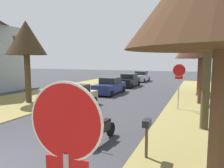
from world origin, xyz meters
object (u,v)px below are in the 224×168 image
Objects in this scene: street_tree_right_mid_b at (203,30)px; parked_sedan_black at (129,81)px; stop_sign_far at (179,77)px; parked_sedan_silver at (141,77)px; street_tree_left_mid_a at (26,39)px; parked_sedan_navy at (110,86)px; parked_motorcycle at (102,130)px; street_tree_right_far at (202,40)px; curbside_mailbox at (147,128)px; parked_sedan_tan at (72,98)px; stop_sign_near at (67,163)px.

street_tree_right_mid_b is 1.65× the size of parked_sedan_black.
stop_sign_far is 0.67× the size of parked_sedan_silver.
street_tree_left_mid_a is 8.59m from parked_sedan_navy.
stop_sign_far is 1.44× the size of parked_motorcycle.
street_tree_right_mid_b is at bearing 20.27° from street_tree_left_mid_a.
street_tree_right_far is 1.55× the size of parked_sedan_black.
street_tree_right_far is 9.71m from parked_sedan_navy.
street_tree_left_mid_a is 4.80× the size of curbside_mailbox.
parked_sedan_tan is at bearing -148.62° from street_tree_right_mid_b.
curbside_mailbox reaches higher than parked_motorcycle.
parked_sedan_navy is at bearing 91.14° from parked_sedan_tan.
stop_sign_near reaches higher than parked_sedan_silver.
street_tree_right_far is 1.55× the size of parked_sedan_navy.
parked_sedan_tan is at bearing -5.38° from street_tree_left_mid_a.
stop_sign_near is 23.69m from parked_sedan_black.
stop_sign_near is 30.23m from parked_sedan_silver.
street_tree_right_far is 5.38× the size of curbside_mailbox.
street_tree_right_far is 9.65m from parked_sedan_black.
street_tree_right_mid_b reaches higher than street_tree_right_far.
parked_sedan_navy is at bearing 118.29° from curbside_mailbox.
parked_sedan_black is (-8.09, 2.90, -4.38)m from street_tree_right_far.
stop_sign_far is at bearing -100.01° from street_tree_right_far.
parked_sedan_tan is 8.08m from curbside_mailbox.
stop_sign_far reaches higher than parked_motorcycle.
parked_sedan_tan and parked_sedan_silver have the same top height.
street_tree_right_mid_b is 1.65× the size of parked_sedan_tan.
street_tree_left_mid_a reaches higher than parked_sedan_tan.
street_tree_left_mid_a is at bearing -101.23° from parked_sedan_silver.
stop_sign_far is 0.40× the size of street_tree_right_mid_b.
street_tree_right_far is 13.42m from parked_sedan_silver.
parked_sedan_black is at bearing 90.04° from parked_sedan_navy.
parked_sedan_silver is at bearing 104.97° from curbside_mailbox.
parked_motorcycle is at bearing -29.31° from street_tree_left_mid_a.
street_tree_left_mid_a is 12.33m from curbside_mailbox.
parked_sedan_black is 3.48× the size of curbside_mailbox.
street_tree_left_mid_a is 1.38× the size of parked_sedan_black.
street_tree_right_mid_b is at bearing -60.70° from parked_sedan_silver.
street_tree_right_far is at bearing 75.81° from parked_motorcycle.
street_tree_right_far is 3.33× the size of parked_motorcycle.
parked_sedan_silver is 3.48× the size of curbside_mailbox.
street_tree_right_mid_b reaches higher than curbside_mailbox.
parked_motorcycle is at bearing -45.15° from parked_sedan_tan.
curbside_mailbox is (6.59, -24.64, 0.33)m from parked_sedan_silver.
street_tree_right_mid_b is (1.40, 14.69, 3.15)m from stop_sign_near.
parked_sedan_tan is at bearing -160.35° from stop_sign_far.
street_tree_left_mid_a is at bearing 174.62° from parked_sedan_tan.
parked_sedan_tan is 2.15× the size of parked_motorcycle.
parked_sedan_navy and parked_sedan_silver have the same top height.
street_tree_right_far reaches higher than curbside_mailbox.
street_tree_right_far is 1.12× the size of street_tree_left_mid_a.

